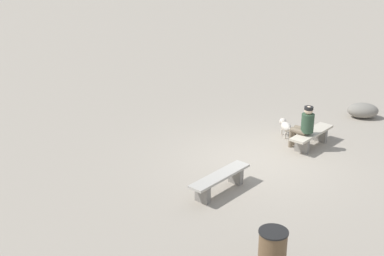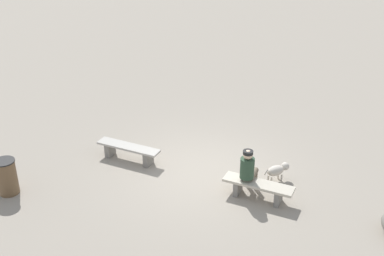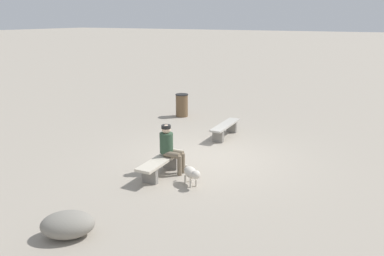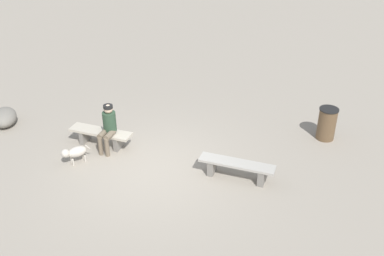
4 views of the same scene
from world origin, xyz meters
name	(u,v)px [view 1 (image 1 of 4)]	position (x,y,z in m)	size (l,w,h in m)	color
ground	(259,161)	(0.00, 0.00, -0.03)	(210.00, 210.00, 0.06)	#9E9384
bench_left	(220,180)	(-2.00, -0.38, 0.30)	(1.77, 0.43, 0.43)	gray
bench_right	(312,136)	(1.68, -0.49, 0.31)	(1.67, 0.47, 0.43)	gray
seated_person	(304,124)	(1.38, -0.41, 0.71)	(0.36, 0.63, 1.22)	#2D4733
dog	(285,126)	(1.83, 0.46, 0.30)	(0.52, 0.61, 0.45)	beige
trash_bin	(272,254)	(-3.70, -2.97, 0.44)	(0.50, 0.50, 0.88)	brown
boulder	(363,110)	(4.78, -0.43, 0.24)	(0.65, 0.95, 0.47)	gray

